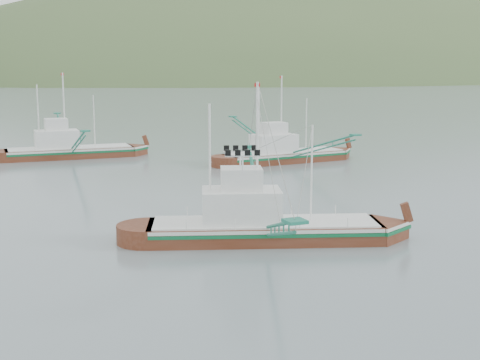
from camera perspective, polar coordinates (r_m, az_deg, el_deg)
name	(u,v)px	position (r m, az deg, el deg)	size (l,w,h in m)	color
ground	(282,252)	(38.06, 3.61, -6.17)	(1200.00, 1200.00, 0.00)	slate
main_boat	(263,208)	(39.94, 1.94, -2.37)	(14.39, 24.42, 10.23)	#572412
bg_boat_far	(68,145)	(78.53, -14.47, 2.87)	(14.31, 25.66, 10.38)	#572412
bg_boat_right	(283,150)	(72.77, 3.69, 2.60)	(13.98, 24.90, 10.09)	#572412
headland_right	(306,79)	(529.12, 5.68, 8.59)	(684.00, 432.00, 306.00)	#455D2F
ridge_distant	(9,78)	(594.49, -19.11, 8.23)	(960.00, 400.00, 240.00)	slate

